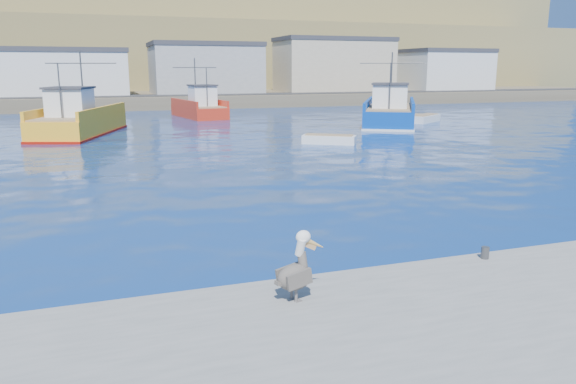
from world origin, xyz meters
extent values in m
plane|color=#072154|center=(0.00, 0.00, 0.00)|extent=(260.00, 260.00, 0.00)
cylinder|color=#4C4C4C|center=(3.00, -3.40, 0.65)|extent=(0.20, 0.20, 0.30)
cube|color=brown|center=(0.00, 72.00, 0.80)|extent=(160.00, 30.00, 1.60)
cube|color=olive|center=(0.00, 98.00, 6.00)|extent=(180.00, 40.00, 14.00)
cube|color=olive|center=(0.00, 118.00, 11.00)|extent=(200.00, 40.00, 24.00)
cube|color=#2D2D2D|center=(0.00, 61.00, 1.65)|extent=(150.00, 5.00, 0.10)
cube|color=silver|center=(-10.00, 67.00, 4.35)|extent=(18.00, 11.00, 5.50)
cube|color=#333338|center=(-10.00, 67.00, 7.40)|extent=(18.36, 11.22, 0.60)
cube|color=gray|center=(10.00, 67.00, 4.85)|extent=(15.00, 10.00, 6.50)
cube|color=#333338|center=(10.00, 67.00, 8.40)|extent=(15.30, 10.20, 0.60)
cube|color=tan|center=(30.00, 67.00, 5.35)|extent=(17.00, 9.00, 7.50)
cube|color=#333338|center=(30.00, 67.00, 9.40)|extent=(17.34, 9.18, 0.60)
cube|color=silver|center=(50.00, 67.00, 4.60)|extent=(13.00, 10.00, 6.00)
cube|color=#333338|center=(50.00, 67.00, 7.90)|extent=(13.26, 10.20, 0.60)
cube|color=#FFAD1F|center=(-6.82, 32.81, 0.75)|extent=(7.53, 12.24, 1.50)
cube|color=#FFAD1F|center=(-5.04, 32.20, 1.85)|extent=(3.90, 10.80, 0.70)
cube|color=#FFAD1F|center=(-8.60, 33.42, 1.85)|extent=(3.90, 10.80, 0.70)
cube|color=#9A1106|center=(-6.82, 32.81, 0.05)|extent=(7.68, 12.48, 0.25)
cube|color=#8C7251|center=(-6.82, 32.81, 1.55)|extent=(7.08, 11.70, 0.10)
cube|color=white|center=(-7.38, 31.17, 2.60)|extent=(3.58, 3.64, 2.00)
cube|color=#333338|center=(-7.38, 31.17, 3.70)|extent=(3.89, 4.04, 0.15)
cylinder|color=#4C4C4C|center=(-6.44, 33.91, 4.00)|extent=(0.15, 0.15, 5.00)
cylinder|color=#4C4C4C|center=(-7.94, 29.53, 3.50)|extent=(0.13, 0.13, 4.00)
cylinder|color=#4C4C4C|center=(-6.44, 33.91, 5.50)|extent=(5.32, 1.89, 0.08)
cube|color=#053897|center=(20.24, 31.98, 0.79)|extent=(9.84, 12.60, 1.58)
cube|color=#053897|center=(21.96, 30.96, 1.93)|extent=(6.28, 10.36, 0.70)
cube|color=#053897|center=(18.52, 32.99, 1.93)|extent=(6.28, 10.36, 0.70)
cube|color=silver|center=(20.24, 31.98, 0.05)|extent=(10.04, 12.85, 0.25)
cube|color=#8C7251|center=(20.24, 31.98, 1.63)|extent=(9.30, 12.01, 0.10)
cube|color=white|center=(19.31, 30.41, 2.68)|extent=(4.10, 4.13, 2.00)
cube|color=#333338|center=(19.31, 30.41, 3.78)|extent=(4.47, 4.55, 0.15)
cylinder|color=#4C4C4C|center=(20.86, 33.02, 4.08)|extent=(0.16, 0.16, 5.00)
cylinder|color=#4C4C4C|center=(18.38, 28.85, 3.58)|extent=(0.14, 0.14, 4.00)
cylinder|color=#4C4C4C|center=(20.86, 33.02, 5.58)|extent=(5.15, 3.10, 0.08)
cube|color=red|center=(4.96, 45.72, 0.60)|extent=(4.68, 9.56, 1.19)
cube|color=red|center=(6.56, 45.94, 1.54)|extent=(1.46, 8.93, 0.70)
cube|color=red|center=(3.36, 45.49, 1.54)|extent=(1.46, 8.93, 0.70)
cube|color=#8C7251|center=(4.96, 45.72, 1.24)|extent=(4.36, 9.16, 0.10)
cube|color=white|center=(5.15, 44.36, 2.29)|extent=(2.70, 2.61, 2.00)
cube|color=#333338|center=(5.15, 44.36, 3.39)|extent=(2.91, 2.90, 0.15)
cylinder|color=#4C4C4C|center=(4.83, 46.63, 3.69)|extent=(0.14, 0.14, 5.00)
cylinder|color=#4C4C4C|center=(5.35, 42.99, 3.19)|extent=(0.11, 0.11, 4.00)
cylinder|color=#4C4C4C|center=(4.83, 46.63, 5.19)|extent=(4.78, 0.75, 0.08)
cube|color=silver|center=(9.48, 21.25, 0.23)|extent=(3.74, 3.05, 0.73)
cube|color=#8C7251|center=(9.48, 21.25, 0.62)|extent=(3.29, 2.63, 0.07)
cube|color=silver|center=(24.58, 32.80, 0.26)|extent=(4.31, 3.64, 0.85)
cube|color=#8C7251|center=(24.58, 32.80, 0.72)|extent=(3.78, 3.14, 0.08)
cube|color=silver|center=(24.84, 34.72, 0.23)|extent=(3.77, 3.05, 0.73)
cube|color=#8C7251|center=(24.84, 34.72, 0.62)|extent=(3.32, 2.62, 0.07)
cylinder|color=#595451|center=(-2.34, -4.32, 0.64)|extent=(0.07, 0.07, 0.27)
cube|color=#595451|center=(-2.29, -4.31, 0.51)|extent=(0.16, 0.14, 0.01)
cylinder|color=#595451|center=(-2.37, -4.15, 0.64)|extent=(0.07, 0.07, 0.27)
cube|color=#595451|center=(-2.32, -4.14, 0.51)|extent=(0.16, 0.14, 0.01)
ellipsoid|color=#38332D|center=(-2.33, -4.23, 0.99)|extent=(0.87, 0.63, 0.54)
cube|color=#38332D|center=(-2.31, -4.44, 1.02)|extent=(0.61, 0.19, 0.40)
cube|color=#38332D|center=(-2.40, -4.03, 1.02)|extent=(0.61, 0.19, 0.40)
cube|color=#38332D|center=(-2.67, -4.31, 0.93)|extent=(0.24, 0.19, 0.11)
cylinder|color=#38332D|center=(-2.15, -4.19, 1.29)|extent=(0.24, 0.32, 0.43)
cylinder|color=white|center=(-2.20, -4.20, 1.61)|extent=(0.23, 0.31, 0.41)
ellipsoid|color=white|center=(-2.14, -4.19, 1.81)|extent=(0.37, 0.31, 0.27)
cone|color=gold|center=(-1.90, -4.14, 1.64)|extent=(0.56, 0.25, 0.38)
cube|color=tan|center=(-1.99, -4.16, 1.60)|extent=(0.33, 0.12, 0.24)
camera|label=1|loc=(-6.00, -14.29, 5.13)|focal=35.00mm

